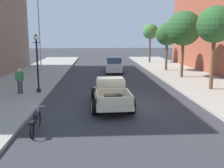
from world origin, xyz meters
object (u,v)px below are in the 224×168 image
Objects in this scene: street_tree_third at (167,34)px; flagpole at (41,18)px; hotrod_truck_cream at (110,92)px; street_tree_farthest at (150,32)px; motorcycle_parked at (35,121)px; street_lamp_near at (37,59)px; street_tree_second at (184,29)px; street_tree_nearest at (215,25)px; pedestrian_sidewalk_left at (20,79)px; car_background_white at (114,65)px.

flagpole is at bearing 172.19° from street_tree_third.
hotrod_truck_cream is 0.92× the size of street_tree_farthest.
motorcycle_parked is 0.55× the size of street_lamp_near.
motorcycle_parked is at bearing -78.76° from street_lamp_near.
hotrod_truck_cream is 2.35× the size of motorcycle_parked.
street_tree_second is at bearing -88.90° from street_tree_farthest.
flagpole is 15.43m from street_tree_second.
motorcycle_parked is 0.39× the size of street_tree_farthest.
flagpole is 1.60× the size of street_tree_nearest.
street_tree_second is 4.70m from street_tree_third.
pedestrian_sidewalk_left is at bearing 110.79° from motorcycle_parked.
pedestrian_sidewalk_left is (-6.90, -10.77, 0.32)m from car_background_white.
pedestrian_sidewalk_left is at bearing -139.14° from street_tree_third.
flagpole is at bearing 113.85° from hotrod_truck_cream.
street_lamp_near is at bearing 15.12° from pedestrian_sidewalk_left.
hotrod_truck_cream is at bearing -66.15° from flagpole.
car_background_white is (4.40, 17.35, 0.33)m from motorcycle_parked.
car_background_white is at bearing 121.56° from street_tree_nearest.
street_lamp_near reaches higher than motorcycle_parked.
pedestrian_sidewalk_left is 23.52m from street_tree_farthest.
street_tree_third is (11.48, 10.60, 1.64)m from street_lamp_near.
street_tree_second is (13.92, -6.55, -1.25)m from flagpole.
street_lamp_near is 0.42× the size of flagpole.
street_tree_nearest reaches higher than hotrod_truck_cream.
street_tree_farthest is at bearing 26.53° from flagpole.
motorcycle_parked is at bearing -69.21° from pedestrian_sidewalk_left.
street_lamp_near is 0.67× the size of street_tree_nearest.
street_lamp_near is at bearing 146.49° from hotrod_truck_cream.
motorcycle_parked is 1.29× the size of pedestrian_sidewalk_left.
street_lamp_near is (-4.64, 3.07, 1.63)m from hotrod_truck_cream.
street_tree_third is at bearing 63.42° from hotrod_truck_cream.
flagpole is 18.69m from street_tree_nearest.
car_background_white is 0.81× the size of street_tree_farthest.
car_background_white is 0.48× the size of flagpole.
pedestrian_sidewalk_left is at bearing -122.63° from car_background_white.
street_tree_nearest is at bearing -58.44° from car_background_white.
pedestrian_sidewalk_left reaches higher than hotrod_truck_cream.
flagpole reaches higher than hotrod_truck_cream.
motorcycle_parked is 0.37× the size of street_tree_nearest.
street_tree_nearest is (11.96, 0.38, 2.21)m from street_lamp_near.
street_tree_second reaches higher than street_tree_third.
car_background_white is at bearing 142.50° from street_tree_second.
flagpole is at bearing 94.95° from pedestrian_sidewalk_left.
street_lamp_near is at bearing -118.86° from car_background_white.
street_tree_farthest is at bearing 73.12° from hotrod_truck_cream.
motorcycle_parked is at bearing -145.56° from street_tree_nearest.
car_background_white is 12.06m from street_lamp_near.
street_tree_second is at bearing 92.92° from street_tree_nearest.
car_background_white is (1.13, 13.54, 0.01)m from hotrod_truck_cream.
motorcycle_parked is at bearing -130.59° from hotrod_truck_cream.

